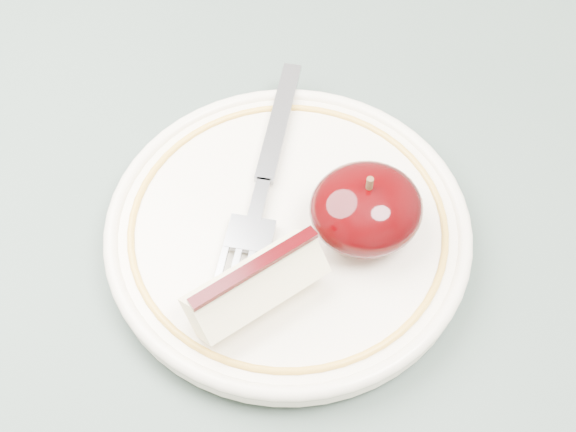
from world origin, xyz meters
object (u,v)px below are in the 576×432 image
object	(u,v)px
plate	(288,229)
fork	(263,183)
table	(360,325)
apple_half	(366,209)

from	to	relation	value
plate	fork	size ratio (longest dim) A/B	1.25
plate	fork	xyz separation A→B (m)	(-0.01, 0.03, 0.01)
fork	plate	bearing A→B (deg)	-141.16
table	apple_half	bearing A→B (deg)	96.99
table	apple_half	xyz separation A→B (m)	(-0.00, 0.01, 0.13)
table	fork	distance (m)	0.13
table	fork	xyz separation A→B (m)	(-0.05, 0.06, 0.11)
plate	table	bearing A→B (deg)	-32.64
plate	fork	bearing A→B (deg)	99.99
table	apple_half	world-z (taller)	apple_half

